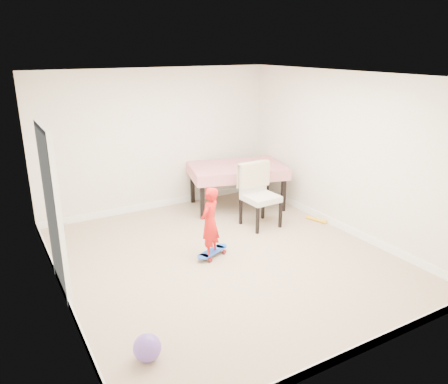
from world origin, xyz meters
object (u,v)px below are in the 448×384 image
dining_table (237,186)px  child (210,225)px  skateboard (212,253)px  balloon (147,348)px  dining_chair (261,196)px

dining_table → child: 2.21m
skateboard → child: bearing=-178.0°
skateboard → balloon: balloon is taller
skateboard → child: 0.48m
dining_table → balloon: dining_table is taller
child → dining_chair: bearing=170.9°
dining_table → balloon: size_ratio=6.23×
dining_chair → child: 1.46m
skateboard → balloon: 2.32m
child → balloon: bearing=11.2°
dining_table → balloon: 4.48m
dining_table → skateboard: dining_table is taller
dining_chair → balloon: bearing=-144.8°
dining_chair → balloon: (-2.89, -2.27, -0.40)m
dining_chair → skateboard: 1.49m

